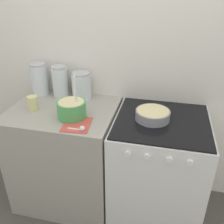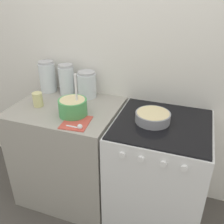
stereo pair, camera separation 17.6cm
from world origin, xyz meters
name	(u,v)px [view 2 (the right image)]	position (x,y,z in m)	size (l,w,h in m)	color
wall_back	(129,60)	(0.00, 0.69, 1.20)	(4.62, 0.05, 2.40)	white
countertop_cabinet	(70,152)	(-0.40, 0.33, 0.44)	(0.81, 0.66, 0.88)	#9E998E
stove	(157,172)	(0.35, 0.33, 0.44)	(0.68, 0.68, 0.88)	silver
mixing_bowl	(73,106)	(-0.28, 0.23, 0.95)	(0.21, 0.21, 0.32)	#4CA559
baking_pan	(153,117)	(0.28, 0.32, 0.92)	(0.24, 0.24, 0.07)	gray
storage_jar_left	(48,79)	(-0.70, 0.56, 1.00)	(0.14, 0.14, 0.27)	silver
storage_jar_middle	(67,82)	(-0.51, 0.56, 0.99)	(0.13, 0.13, 0.26)	silver
storage_jar_right	(87,86)	(-0.32, 0.56, 0.98)	(0.16, 0.16, 0.22)	silver
tin_can	(38,99)	(-0.61, 0.27, 0.94)	(0.08, 0.08, 0.11)	beige
recipe_page	(76,122)	(-0.21, 0.13, 0.89)	(0.20, 0.23, 0.01)	#CC4C3F
measuring_spoon	(78,127)	(-0.16, 0.06, 0.90)	(0.12, 0.04, 0.04)	white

